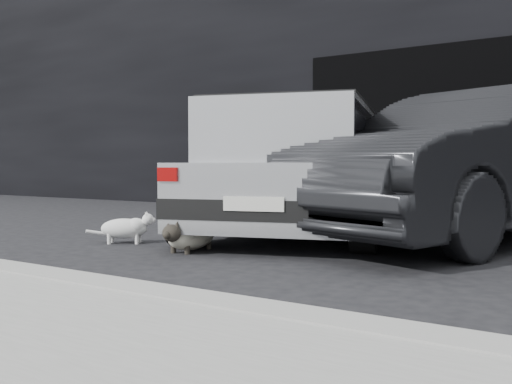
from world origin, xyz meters
The scene contains 8 objects.
ground centered at (0.00, 0.00, 0.00)m, with size 80.00×80.00×0.00m, color black.
building_facade centered at (1.00, 6.00, 2.50)m, with size 34.00×4.00×5.00m, color black.
garage_opening centered at (1.00, 3.99, 1.30)m, with size 4.00×0.10×2.60m, color black.
curb centered at (1.00, -2.60, 0.06)m, with size 18.00×0.25×0.12m, color gray.
silver_hatchback centered at (0.42, 0.84, 0.79)m, with size 2.82×4.25×1.44m.
second_car centered at (2.26, 1.41, 0.80)m, with size 1.68×4.83×1.59m, color black.
cat_siamese centered at (0.25, -0.90, 0.14)m, with size 0.35×0.88×0.30m.
cat_white centered at (-0.61, -0.80, 0.16)m, with size 0.59×0.47×0.32m.
Camera 1 is at (3.51, -4.83, 0.78)m, focal length 40.00 mm.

